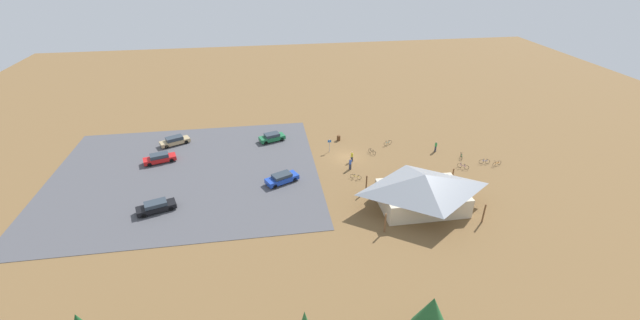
% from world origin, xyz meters
% --- Properties ---
extents(ground, '(160.00, 160.00, 0.00)m').
position_xyz_m(ground, '(0.00, 0.00, 0.00)').
color(ground, brown).
rests_on(ground, ground).
extents(parking_lot_asphalt, '(38.70, 32.50, 0.05)m').
position_xyz_m(parking_lot_asphalt, '(24.66, 1.53, 0.03)').
color(parking_lot_asphalt, '#4C4C51').
rests_on(parking_lot_asphalt, ground).
extents(bike_pavilion, '(12.71, 9.00, 4.75)m').
position_xyz_m(bike_pavilion, '(-6.70, 14.61, 2.64)').
color(bike_pavilion, beige).
rests_on(bike_pavilion, ground).
extents(trash_bin, '(0.60, 0.60, 0.90)m').
position_xyz_m(trash_bin, '(0.07, -6.24, 0.45)').
color(trash_bin, brown).
rests_on(trash_bin, ground).
extents(lot_sign, '(0.56, 0.08, 2.20)m').
position_xyz_m(lot_sign, '(2.38, -2.30, 1.41)').
color(lot_sign, '#99999E').
rests_on(lot_sign, ground).
extents(pine_far_east, '(3.16, 3.16, 6.28)m').
position_xyz_m(pine_far_east, '(0.78, 34.72, 4.47)').
color(pine_far_east, brown).
rests_on(pine_far_east, ground).
extents(bicycle_teal_front_row, '(1.59, 0.77, 0.91)m').
position_xyz_m(bicycle_teal_front_row, '(-7.79, -3.18, 0.40)').
color(bicycle_teal_front_row, black).
rests_on(bicycle_teal_front_row, ground).
extents(bicycle_black_edge_south, '(0.85, 1.45, 0.79)m').
position_xyz_m(bicycle_black_edge_south, '(-4.32, -0.55, 0.36)').
color(bicycle_black_edge_south, black).
rests_on(bicycle_black_edge_south, ground).
extents(bicycle_yellow_edge_north, '(1.50, 0.89, 0.74)m').
position_xyz_m(bicycle_yellow_edge_north, '(0.08, 6.65, 0.35)').
color(bicycle_yellow_edge_north, black).
rests_on(bicycle_yellow_edge_north, ground).
extents(bicycle_orange_yard_front, '(1.70, 0.61, 0.87)m').
position_xyz_m(bicycle_orange_yard_front, '(-22.20, 6.14, 0.37)').
color(bicycle_orange_yard_front, black).
rests_on(bicycle_orange_yard_front, ground).
extents(bicycle_purple_by_bin, '(1.31, 1.24, 0.90)m').
position_xyz_m(bicycle_purple_by_bin, '(-16.62, 6.22, 0.39)').
color(bicycle_purple_by_bin, black).
rests_on(bicycle_purple_by_bin, ground).
extents(bicycle_green_yard_center, '(0.64, 1.59, 0.82)m').
position_xyz_m(bicycle_green_yard_center, '(-17.90, 3.12, 0.37)').
color(bicycle_green_yard_center, black).
rests_on(bicycle_green_yard_center, ground).
extents(bicycle_blue_yard_right, '(1.66, 0.48, 0.82)m').
position_xyz_m(bicycle_blue_yard_right, '(-20.61, 5.30, 0.38)').
color(bicycle_blue_yard_right, black).
rests_on(bicycle_blue_yard_right, ground).
extents(car_red_by_curb, '(5.07, 3.01, 1.42)m').
position_xyz_m(car_red_by_curb, '(28.99, -2.80, 0.75)').
color(car_red_by_curb, red).
rests_on(car_red_by_curb, parking_lot_asphalt).
extents(car_black_far_end, '(5.07, 3.16, 1.35)m').
position_xyz_m(car_black_far_end, '(26.96, 10.51, 0.73)').
color(car_black_far_end, black).
rests_on(car_black_far_end, parking_lot_asphalt).
extents(car_blue_aisle_side, '(5.02, 3.65, 1.37)m').
position_xyz_m(car_blue_aisle_side, '(10.68, 6.06, 0.74)').
color(car_blue_aisle_side, '#1E42B2').
rests_on(car_blue_aisle_side, parking_lot_asphalt).
extents(car_tan_second_row, '(5.07, 3.60, 1.38)m').
position_xyz_m(car_tan_second_row, '(27.67, -8.88, 0.73)').
color(car_tan_second_row, tan).
rests_on(car_tan_second_row, parking_lot_asphalt).
extents(car_green_back_corner, '(4.66, 3.11, 1.38)m').
position_xyz_m(car_green_back_corner, '(11.40, -7.71, 0.74)').
color(car_green_back_corner, '#1E6B3D').
rests_on(car_green_back_corner, parking_lot_asphalt).
extents(visitor_crossing_yard, '(0.40, 0.39, 1.73)m').
position_xyz_m(visitor_crossing_yard, '(-0.50, 1.48, 0.91)').
color(visitor_crossing_yard, '#2D3347').
rests_on(visitor_crossing_yard, ground).
extents(visitor_at_bikes, '(0.36, 0.38, 1.81)m').
position_xyz_m(visitor_at_bikes, '(0.29, 3.86, 0.95)').
color(visitor_at_bikes, '#2D3347').
rests_on(visitor_at_bikes, ground).
extents(visitor_by_pavilion, '(0.36, 0.38, 1.80)m').
position_xyz_m(visitor_by_pavilion, '(-14.73, 0.29, 0.95)').
color(visitor_by_pavilion, '#2D3347').
rests_on(visitor_by_pavilion, ground).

